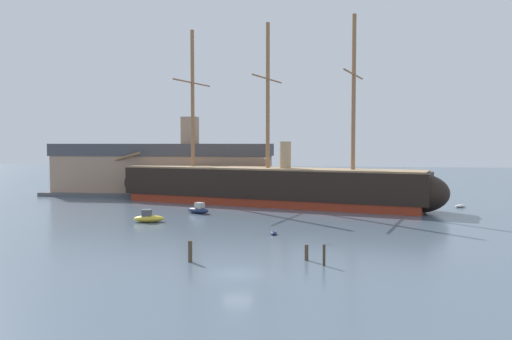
{
  "coord_description": "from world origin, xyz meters",
  "views": [
    {
      "loc": [
        7.56,
        -43.91,
        11.48
      ],
      "look_at": [
        -2.76,
        32.69,
        7.27
      ],
      "focal_mm": 36.34,
      "sensor_mm": 36.0,
      "label": 1
    }
  ],
  "objects_px": {
    "mooring_piling_nearest": "(324,255)",
    "mooring_piling_left_pair": "(190,251)",
    "dinghy_near_centre": "(273,233)",
    "dinghy_far_right": "(460,206)",
    "motorboat_alongside_bow": "(198,210)",
    "mooring_piling_right_pair": "(306,252)",
    "tall_ship": "(268,185)",
    "motorboat_far_left": "(142,197)",
    "dockside_warehouse_left": "(163,169)",
    "seagull_in_flight": "(264,158)",
    "motorboat_mid_left": "(149,218)"
  },
  "relations": [
    {
      "from": "tall_ship",
      "to": "dinghy_far_right",
      "type": "distance_m",
      "value": 34.0
    },
    {
      "from": "dinghy_near_centre",
      "to": "mooring_piling_right_pair",
      "type": "relative_size",
      "value": 1.18
    },
    {
      "from": "dinghy_far_right",
      "to": "mooring_piling_left_pair",
      "type": "xyz_separation_m",
      "value": [
        -36.18,
        -46.29,
        0.76
      ]
    },
    {
      "from": "motorboat_alongside_bow",
      "to": "seagull_in_flight",
      "type": "xyz_separation_m",
      "value": [
        12.37,
        -14.3,
        8.74
      ]
    },
    {
      "from": "dockside_warehouse_left",
      "to": "tall_ship",
      "type": "bearing_deg",
      "value": -30.66
    },
    {
      "from": "dinghy_near_centre",
      "to": "mooring_piling_nearest",
      "type": "distance_m",
      "value": 16.77
    },
    {
      "from": "tall_ship",
      "to": "motorboat_mid_left",
      "type": "bearing_deg",
      "value": -123.13
    },
    {
      "from": "motorboat_alongside_bow",
      "to": "dinghy_far_right",
      "type": "relative_size",
      "value": 1.85
    },
    {
      "from": "mooring_piling_nearest",
      "to": "dockside_warehouse_left",
      "type": "height_order",
      "value": "dockside_warehouse_left"
    },
    {
      "from": "motorboat_mid_left",
      "to": "motorboat_alongside_bow",
      "type": "bearing_deg",
      "value": 63.88
    },
    {
      "from": "tall_ship",
      "to": "mooring_piling_left_pair",
      "type": "bearing_deg",
      "value": -92.95
    },
    {
      "from": "mooring_piling_nearest",
      "to": "mooring_piling_right_pair",
      "type": "bearing_deg",
      "value": 130.19
    },
    {
      "from": "seagull_in_flight",
      "to": "mooring_piling_right_pair",
      "type": "bearing_deg",
      "value": -69.86
    },
    {
      "from": "dinghy_near_centre",
      "to": "motorboat_alongside_bow",
      "type": "relative_size",
      "value": 0.4
    },
    {
      "from": "mooring_piling_right_pair",
      "to": "dockside_warehouse_left",
      "type": "bearing_deg",
      "value": 119.67
    },
    {
      "from": "motorboat_alongside_bow",
      "to": "dinghy_far_right",
      "type": "xyz_separation_m",
      "value": [
        43.63,
        13.27,
        -0.35
      ]
    },
    {
      "from": "motorboat_mid_left",
      "to": "mooring_piling_left_pair",
      "type": "distance_m",
      "value": 26.22
    },
    {
      "from": "dinghy_far_right",
      "to": "dockside_warehouse_left",
      "type": "distance_m",
      "value": 59.93
    },
    {
      "from": "motorboat_far_left",
      "to": "mooring_piling_nearest",
      "type": "height_order",
      "value": "mooring_piling_nearest"
    },
    {
      "from": "mooring_piling_left_pair",
      "to": "dockside_warehouse_left",
      "type": "bearing_deg",
      "value": 110.08
    },
    {
      "from": "motorboat_alongside_bow",
      "to": "dockside_warehouse_left",
      "type": "xyz_separation_m",
      "value": [
        -14.48,
        26.95,
        4.93
      ]
    },
    {
      "from": "motorboat_far_left",
      "to": "mooring_piling_left_pair",
      "type": "bearing_deg",
      "value": -65.25
    },
    {
      "from": "tall_ship",
      "to": "motorboat_far_left",
      "type": "distance_m",
      "value": 26.17
    },
    {
      "from": "motorboat_alongside_bow",
      "to": "mooring_piling_right_pair",
      "type": "relative_size",
      "value": 2.92
    },
    {
      "from": "dinghy_near_centre",
      "to": "seagull_in_flight",
      "type": "relative_size",
      "value": 1.5
    },
    {
      "from": "mooring_piling_right_pair",
      "to": "motorboat_far_left",
      "type": "bearing_deg",
      "value": 125.38
    },
    {
      "from": "mooring_piling_nearest",
      "to": "dockside_warehouse_left",
      "type": "xyz_separation_m",
      "value": [
        -34.61,
        59.79,
        4.55
      ]
    },
    {
      "from": "dinghy_far_right",
      "to": "dockside_warehouse_left",
      "type": "xyz_separation_m",
      "value": [
        -58.11,
        13.68,
        5.28
      ]
    },
    {
      "from": "dinghy_far_right",
      "to": "dockside_warehouse_left",
      "type": "relative_size",
      "value": 0.05
    },
    {
      "from": "motorboat_alongside_bow",
      "to": "motorboat_far_left",
      "type": "relative_size",
      "value": 0.97
    },
    {
      "from": "dinghy_near_centre",
      "to": "dinghy_far_right",
      "type": "height_order",
      "value": "dinghy_far_right"
    },
    {
      "from": "tall_ship",
      "to": "motorboat_mid_left",
      "type": "xyz_separation_m",
      "value": [
        -14.63,
        -22.41,
        -2.94
      ]
    },
    {
      "from": "motorboat_alongside_bow",
      "to": "seagull_in_flight",
      "type": "distance_m",
      "value": 20.83
    },
    {
      "from": "motorboat_alongside_bow",
      "to": "mooring_piling_nearest",
      "type": "xyz_separation_m",
      "value": [
        20.13,
        -32.84,
        0.38
      ]
    },
    {
      "from": "dinghy_near_centre",
      "to": "dockside_warehouse_left",
      "type": "xyz_separation_m",
      "value": [
        -28.35,
        44.26,
        5.34
      ]
    },
    {
      "from": "motorboat_far_left",
      "to": "seagull_in_flight",
      "type": "bearing_deg",
      "value": -48.35
    },
    {
      "from": "dinghy_near_centre",
      "to": "mooring_piling_right_pair",
      "type": "xyz_separation_m",
      "value": [
        4.57,
        -13.53,
        0.56
      ]
    },
    {
      "from": "dockside_warehouse_left",
      "to": "seagull_in_flight",
      "type": "xyz_separation_m",
      "value": [
        26.85,
        -41.25,
        3.81
      ]
    },
    {
      "from": "tall_ship",
      "to": "dinghy_near_centre",
      "type": "height_order",
      "value": "tall_ship"
    },
    {
      "from": "motorboat_far_left",
      "to": "seagull_in_flight",
      "type": "distance_m",
      "value": 43.23
    },
    {
      "from": "dinghy_near_centre",
      "to": "dockside_warehouse_left",
      "type": "relative_size",
      "value": 0.04
    },
    {
      "from": "motorboat_far_left",
      "to": "mooring_piling_right_pair",
      "type": "distance_m",
      "value": 59.09
    },
    {
      "from": "tall_ship",
      "to": "dinghy_near_centre",
      "type": "distance_m",
      "value": 30.33
    },
    {
      "from": "motorboat_alongside_bow",
      "to": "seagull_in_flight",
      "type": "height_order",
      "value": "seagull_in_flight"
    },
    {
      "from": "dockside_warehouse_left",
      "to": "dinghy_far_right",
      "type": "bearing_deg",
      "value": -13.25
    },
    {
      "from": "motorboat_far_left",
      "to": "mooring_piling_nearest",
      "type": "relative_size",
      "value": 2.34
    },
    {
      "from": "motorboat_mid_left",
      "to": "dinghy_far_right",
      "type": "bearing_deg",
      "value": 25.51
    },
    {
      "from": "motorboat_alongside_bow",
      "to": "seagull_in_flight",
      "type": "bearing_deg",
      "value": -49.13
    },
    {
      "from": "mooring_piling_nearest",
      "to": "mooring_piling_left_pair",
      "type": "relative_size",
      "value": 0.97
    },
    {
      "from": "motorboat_far_left",
      "to": "dinghy_far_right",
      "type": "height_order",
      "value": "motorboat_far_left"
    }
  ]
}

